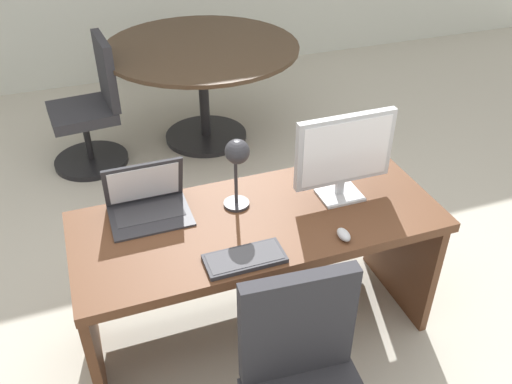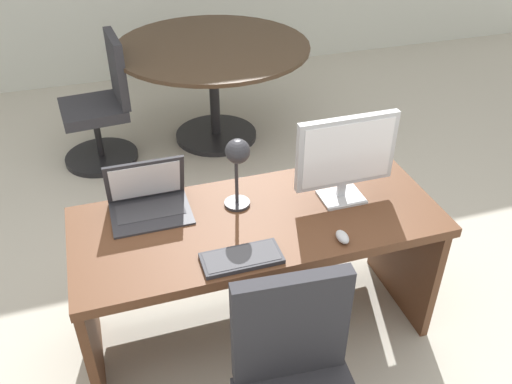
% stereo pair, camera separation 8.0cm
% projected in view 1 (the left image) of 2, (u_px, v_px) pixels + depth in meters
% --- Properties ---
extents(ground, '(12.00, 12.00, 0.00)m').
position_uv_depth(ground, '(189.00, 181.00, 4.03)').
color(ground, '#B7B2A3').
extents(desk, '(1.67, 0.69, 0.74)m').
position_uv_depth(desk, '(255.00, 246.00, 2.59)').
color(desk, '#56331E').
rests_on(desk, ground).
extents(monitor, '(0.47, 0.16, 0.43)m').
position_uv_depth(monitor, '(345.00, 153.00, 2.45)').
color(monitor, '#B7BABF').
rests_on(monitor, desk).
extents(laptop, '(0.36, 0.27, 0.25)m').
position_uv_depth(laptop, '(147.00, 197.00, 2.45)').
color(laptop, '#2D2D33').
rests_on(laptop, desk).
extents(keyboard, '(0.33, 0.15, 0.02)m').
position_uv_depth(keyboard, '(245.00, 258.00, 2.21)').
color(keyboard, '#2D2D33').
rests_on(keyboard, desk).
extents(mouse, '(0.05, 0.09, 0.04)m').
position_uv_depth(mouse, '(344.00, 235.00, 2.32)').
color(mouse, '#B7BABF').
rests_on(mouse, desk).
extents(desk_lamp, '(0.12, 0.14, 0.36)m').
position_uv_depth(desk_lamp, '(237.00, 160.00, 2.36)').
color(desk_lamp, '#2D2D33').
rests_on(desk_lamp, desk).
extents(meeting_table, '(1.50, 1.50, 0.80)m').
position_uv_depth(meeting_table, '(202.00, 69.00, 4.22)').
color(meeting_table, black).
rests_on(meeting_table, ground).
extents(meeting_chair_near, '(0.56, 0.56, 0.96)m').
position_uv_depth(meeting_chair_near, '(92.00, 116.00, 4.05)').
color(meeting_chair_near, black).
rests_on(meeting_chair_near, ground).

